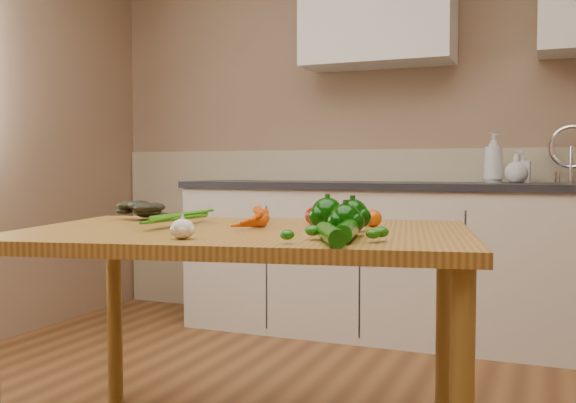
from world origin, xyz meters
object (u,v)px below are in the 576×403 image
Objects in this scene: soap_bottle_a at (494,158)px; garlic_bulb at (182,229)px; pepper_a at (327,215)px; tomato_a at (315,216)px; leafy_greens at (141,206)px; tomato_c at (373,218)px; pepper_b at (352,216)px; pepper_c at (346,220)px; soap_bottle_b at (522,166)px; soap_bottle_c at (517,168)px; carrot_bunch at (231,216)px; zucchini_a at (346,231)px; table at (245,255)px; tomato_b at (342,216)px; zucchini_b at (330,234)px.

soap_bottle_a is 2.30m from garlic_bulb.
pepper_a is 0.20m from tomato_a.
tomato_c is (0.91, 0.05, -0.02)m from leafy_greens.
tomato_c is at bearing 55.13° from garlic_bulb.
pepper_c is at bearing -81.71° from pepper_b.
leafy_greens is (-1.32, -1.69, -0.16)m from soap_bottle_b.
carrot_bunch is (-0.84, -1.78, -0.16)m from soap_bottle_c.
pepper_c is 0.13m from zucchini_a.
table is 26.39× the size of tomato_b.
soap_bottle_c is (0.12, -0.01, -0.06)m from soap_bottle_a.
soap_bottle_c reaches higher than pepper_a.
table is 2.05m from soap_bottle_b.
garlic_bulb is (0.05, -0.40, -0.01)m from carrot_bunch.
soap_bottle_a reaches higher than carrot_bunch.
soap_bottle_c is at bearing 76.42° from tomato_c.
zucchini_b is (0.02, -0.52, -0.00)m from tomato_c.
tomato_c is (0.45, 0.18, -0.01)m from carrot_bunch.
soap_bottle_b reaches higher than garlic_bulb.
tomato_c is at bearing 95.42° from zucchini_a.
pepper_a is at bearing -13.82° from soap_bottle_b.
pepper_a is 0.16m from pepper_c.
pepper_c reaches higher than tomato_a.
garlic_bulb is 0.29× the size of zucchini_b.
pepper_a reaches higher than zucchini_a.
tomato_a is (-0.10, 0.17, -0.02)m from pepper_a.
garlic_bulb is (-0.67, -2.19, -0.23)m from soap_bottle_a.
carrot_bunch is 1.30× the size of leafy_greens.
carrot_bunch reaches higher than zucchini_b.
tomato_b is at bearing -17.38° from soap_bottle_b.
zucchini_b is at bearing 8.11° from garlic_bulb.
zucchini_b is at bearing -143.06° from soap_bottle_c.
pepper_c reaches higher than garlic_bulb.
soap_bottle_a reaches higher than soap_bottle_b.
pepper_a is 0.22m from tomato_c.
soap_bottle_c reaches higher than zucchini_b.
pepper_a is (0.35, -0.01, 0.02)m from carrot_bunch.
pepper_b is 0.44× the size of zucchini_b.
zucchini_a is at bearing -71.87° from pepper_c.
pepper_a reaches higher than zucchini_b.
zucchini_a is (-0.22, -2.05, -0.23)m from soap_bottle_a.
carrot_bunch is at bearing -158.46° from soap_bottle_c.
carrot_bunch is at bearing 144.56° from zucchini_b.
zucchini_b is (0.12, -0.32, -0.03)m from pepper_a.
table is 8.52× the size of zucchini_a.
tomato_c is 0.44m from zucchini_a.
pepper_c is (0.91, -0.26, -0.01)m from leafy_greens.
carrot_bunch is 1.43× the size of zucchini_a.
leafy_greens reaches higher than table.
leafy_greens is at bearing -177.53° from tomato_a.
tomato_a is at bearing 114.24° from zucchini_b.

